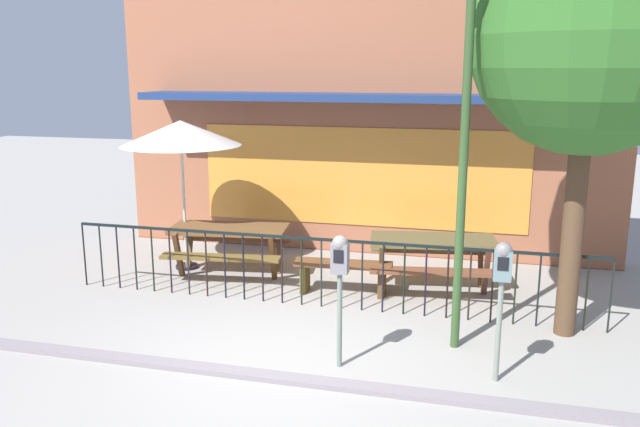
# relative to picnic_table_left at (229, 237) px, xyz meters

# --- Properties ---
(ground) EXTENTS (40.00, 40.00, 0.00)m
(ground) POSITION_rel_picnic_table_left_xyz_m (1.74, -2.82, -0.61)
(ground) COLOR gray
(pub_storefront) EXTENTS (8.67, 1.38, 4.53)m
(pub_storefront) POSITION_rel_picnic_table_left_xyz_m (1.74, 1.96, 1.66)
(pub_storefront) COLOR #5F2B20
(pub_storefront) RESTS_ON ground
(patio_fence_front) EXTENTS (7.31, 0.04, 0.97)m
(patio_fence_front) POSITION_rel_picnic_table_left_xyz_m (1.74, -1.02, 0.05)
(patio_fence_front) COLOR black
(patio_fence_front) RESTS_ON ground
(picnic_table_left) EXTENTS (1.96, 1.58, 0.79)m
(picnic_table_left) POSITION_rel_picnic_table_left_xyz_m (0.00, 0.00, 0.00)
(picnic_table_left) COLOR brown
(picnic_table_left) RESTS_ON ground
(picnic_table_right) EXTENTS (1.98, 1.61, 0.79)m
(picnic_table_right) POSITION_rel_picnic_table_left_xyz_m (3.14, 0.09, 0.00)
(picnic_table_right) COLOR brown
(picnic_table_right) RESTS_ON ground
(patio_umbrella) EXTENTS (1.89, 1.89, 2.39)m
(patio_umbrella) POSITION_rel_picnic_table_left_xyz_m (-0.82, 0.14, 1.57)
(patio_umbrella) COLOR black
(patio_umbrella) RESTS_ON ground
(patio_bench) EXTENTS (1.42, 0.42, 0.48)m
(patio_bench) POSITION_rel_picnic_table_left_xyz_m (1.92, -0.45, -0.26)
(patio_bench) COLOR brown
(patio_bench) RESTS_ON ground
(parking_meter_near) EXTENTS (0.18, 0.17, 1.48)m
(parking_meter_near) POSITION_rel_picnic_table_left_xyz_m (2.38, -2.73, 0.53)
(parking_meter_near) COLOR slate
(parking_meter_near) RESTS_ON ground
(parking_meter_far) EXTENTS (0.18, 0.17, 1.50)m
(parking_meter_far) POSITION_rel_picnic_table_left_xyz_m (4.04, -2.66, 0.55)
(parking_meter_far) COLOR gray
(parking_meter_far) RESTS_ON ground
(street_tree) EXTENTS (2.68, 2.68, 4.88)m
(street_tree) POSITION_rel_picnic_table_left_xyz_m (4.86, -1.17, 2.91)
(street_tree) COLOR #4F3724
(street_tree) RESTS_ON ground
(street_lamp) EXTENTS (0.28, 0.28, 4.22)m
(street_lamp) POSITION_rel_picnic_table_left_xyz_m (3.58, -1.89, 2.12)
(street_lamp) COLOR #2F4B24
(street_lamp) RESTS_ON ground
(curb_edge) EXTENTS (12.14, 0.20, 0.11)m
(curb_edge) POSITION_rel_picnic_table_left_xyz_m (1.74, -3.21, -0.61)
(curb_edge) COLOR gray
(curb_edge) RESTS_ON ground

